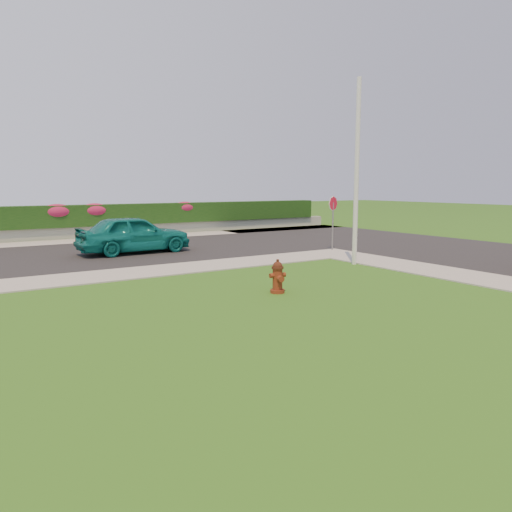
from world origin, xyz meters
TOP-DOWN VIEW (x-y plane):
  - ground at (0.00, 0.00)m, footprint 120.00×120.00m
  - curb_corner at (7.00, 9.00)m, footprint 2.00×2.00m
  - sidewalk_beyond at (-1.00, 19.00)m, footprint 34.00×2.00m
  - retaining_wall at (-1.00, 20.50)m, footprint 34.00×0.40m
  - hedge at (-1.00, 20.60)m, footprint 32.00×0.90m
  - fire_hydrant at (0.99, 4.32)m, footprint 0.45×0.42m
  - sedan_teal at (0.42, 13.34)m, footprint 4.46×1.93m
  - utility_pole at (5.88, 6.64)m, footprint 0.16×0.16m
  - stop_sign at (7.68, 9.79)m, footprint 0.60×0.18m
  - flower_clump_d at (-0.99, 20.50)m, footprint 1.50×0.96m
  - flower_clump_e at (0.87, 20.50)m, footprint 1.46×0.94m
  - flower_clump_f at (5.96, 20.50)m, footprint 1.31×0.84m

SIDE VIEW (x-z plane):
  - ground at x=0.00m, z-range 0.00..0.00m
  - curb_corner at x=7.00m, z-range 0.00..0.04m
  - sidewalk_beyond at x=-1.00m, z-range 0.00..0.04m
  - retaining_wall at x=-1.00m, z-range 0.00..0.60m
  - fire_hydrant at x=0.99m, z-range -0.02..0.84m
  - sedan_teal at x=0.42m, z-range 0.04..1.54m
  - hedge at x=-1.00m, z-range 0.60..1.70m
  - flower_clump_d at x=-0.99m, z-range 1.03..1.78m
  - flower_clump_e at x=0.87m, z-range 1.05..1.78m
  - flower_clump_f at x=5.96m, z-range 1.11..1.77m
  - stop_sign at x=7.68m, z-range 0.53..2.79m
  - utility_pole at x=5.88m, z-range 0.00..6.22m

